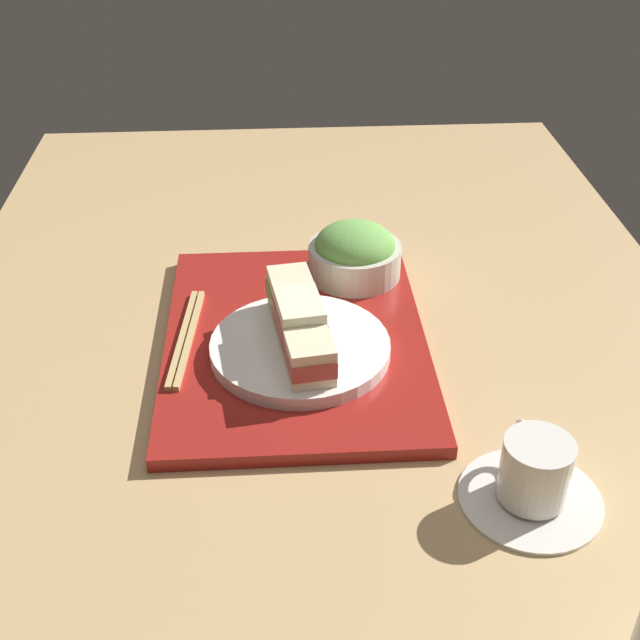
{
  "coord_description": "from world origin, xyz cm",
  "views": [
    {
      "loc": [
        90.69,
        -5.44,
        60.78
      ],
      "look_at": [
        7.23,
        -0.21,
        5.0
      ],
      "focal_mm": 46.82,
      "sensor_mm": 36.0,
      "label": 1
    }
  ],
  "objects_px": {
    "sandwich_middle": "(300,321)",
    "sandwich_far": "(308,354)",
    "chopsticks_pair": "(186,337)",
    "coffee_cup": "(534,477)",
    "sandwich_plate": "(300,348)",
    "salad_bowl": "(355,253)",
    "sandwich_near": "(292,298)"
  },
  "relations": [
    {
      "from": "sandwich_far",
      "to": "coffee_cup",
      "type": "xyz_separation_m",
      "value": [
        0.18,
        0.21,
        -0.03
      ]
    },
    {
      "from": "salad_bowl",
      "to": "sandwich_near",
      "type": "bearing_deg",
      "value": -35.67
    },
    {
      "from": "coffee_cup",
      "to": "salad_bowl",
      "type": "bearing_deg",
      "value": -162.18
    },
    {
      "from": "chopsticks_pair",
      "to": "coffee_cup",
      "type": "xyz_separation_m",
      "value": [
        0.27,
        0.36,
        0.01
      ]
    },
    {
      "from": "sandwich_far",
      "to": "coffee_cup",
      "type": "relative_size",
      "value": 0.58
    },
    {
      "from": "salad_bowl",
      "to": "coffee_cup",
      "type": "bearing_deg",
      "value": 17.82
    },
    {
      "from": "sandwich_plate",
      "to": "sandwich_near",
      "type": "distance_m",
      "value": 0.07
    },
    {
      "from": "coffee_cup",
      "to": "sandwich_plate",
      "type": "bearing_deg",
      "value": -137.41
    },
    {
      "from": "salad_bowl",
      "to": "sandwich_middle",
      "type": "bearing_deg",
      "value": -24.45
    },
    {
      "from": "sandwich_near",
      "to": "salad_bowl",
      "type": "relative_size",
      "value": 0.66
    },
    {
      "from": "sandwich_middle",
      "to": "sandwich_far",
      "type": "relative_size",
      "value": 0.99
    },
    {
      "from": "coffee_cup",
      "to": "sandwich_far",
      "type": "bearing_deg",
      "value": -130.6
    },
    {
      "from": "sandwich_plate",
      "to": "coffee_cup",
      "type": "relative_size",
      "value": 1.52
    },
    {
      "from": "sandwich_near",
      "to": "coffee_cup",
      "type": "bearing_deg",
      "value": 37.49
    },
    {
      "from": "chopsticks_pair",
      "to": "coffee_cup",
      "type": "bearing_deg",
      "value": 52.41
    },
    {
      "from": "sandwich_plate",
      "to": "salad_bowl",
      "type": "height_order",
      "value": "salad_bowl"
    },
    {
      "from": "chopsticks_pair",
      "to": "coffee_cup",
      "type": "relative_size",
      "value": 1.45
    },
    {
      "from": "sandwich_near",
      "to": "sandwich_far",
      "type": "height_order",
      "value": "sandwich_near"
    },
    {
      "from": "sandwich_plate",
      "to": "sandwich_near",
      "type": "xyz_separation_m",
      "value": [
        -0.06,
        -0.01,
        0.04
      ]
    },
    {
      "from": "sandwich_plate",
      "to": "sandwich_middle",
      "type": "bearing_deg",
      "value": 0.0
    },
    {
      "from": "chopsticks_pair",
      "to": "coffee_cup",
      "type": "distance_m",
      "value": 0.45
    },
    {
      "from": "sandwich_near",
      "to": "chopsticks_pair",
      "type": "distance_m",
      "value": 0.14
    },
    {
      "from": "sandwich_plate",
      "to": "salad_bowl",
      "type": "xyz_separation_m",
      "value": [
        -0.18,
        0.08,
        0.03
      ]
    },
    {
      "from": "sandwich_near",
      "to": "sandwich_middle",
      "type": "bearing_deg",
      "value": 7.43
    },
    {
      "from": "sandwich_plate",
      "to": "sandwich_middle",
      "type": "relative_size",
      "value": 2.64
    },
    {
      "from": "sandwich_near",
      "to": "sandwich_middle",
      "type": "height_order",
      "value": "sandwich_middle"
    },
    {
      "from": "sandwich_middle",
      "to": "sandwich_far",
      "type": "bearing_deg",
      "value": 7.43
    },
    {
      "from": "sandwich_near",
      "to": "sandwich_plate",
      "type": "bearing_deg",
      "value": 7.43
    },
    {
      "from": "sandwich_middle",
      "to": "coffee_cup",
      "type": "distance_m",
      "value": 0.32
    },
    {
      "from": "sandwich_plate",
      "to": "sandwich_far",
      "type": "xyz_separation_m",
      "value": [
        0.06,
        0.01,
        0.03
      ]
    },
    {
      "from": "sandwich_far",
      "to": "coffee_cup",
      "type": "bearing_deg",
      "value": 49.4
    },
    {
      "from": "sandwich_far",
      "to": "sandwich_middle",
      "type": "bearing_deg",
      "value": -172.57
    }
  ]
}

